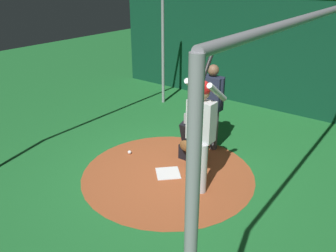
% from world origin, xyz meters
% --- Properties ---
extents(ground_plane, '(25.46, 25.46, 0.00)m').
position_xyz_m(ground_plane, '(0.00, 0.00, 0.00)').
color(ground_plane, '#1E6B2D').
extents(dirt_circle, '(3.10, 3.10, 0.01)m').
position_xyz_m(dirt_circle, '(0.00, 0.00, 0.00)').
color(dirt_circle, '#9E4C28').
rests_on(dirt_circle, ground).
extents(home_plate, '(0.59, 0.59, 0.01)m').
position_xyz_m(home_plate, '(0.00, 0.00, 0.01)').
color(home_plate, white).
rests_on(home_plate, dirt_circle).
extents(batter, '(0.68, 0.49, 2.19)m').
position_xyz_m(batter, '(-0.02, 0.64, 1.15)').
color(batter, '#B3B3B7').
rests_on(batter, ground).
extents(catcher, '(0.58, 0.40, 0.98)m').
position_xyz_m(catcher, '(-0.73, 0.02, 0.39)').
color(catcher, black).
rests_on(catcher, ground).
extents(umpire, '(0.22, 0.49, 1.76)m').
position_xyz_m(umpire, '(-1.36, 0.06, 0.99)').
color(umpire, '#4C4C51').
rests_on(umpire, ground).
extents(back_wall, '(0.22, 9.46, 3.06)m').
position_xyz_m(back_wall, '(-4.34, 0.00, 1.54)').
color(back_wall, '#0C3D26').
rests_on(back_wall, ground).
extents(cage_frame, '(6.00, 4.89, 3.05)m').
position_xyz_m(cage_frame, '(0.00, 0.00, 2.15)').
color(cage_frame, gray).
rests_on(cage_frame, ground).
extents(baseball_0, '(0.07, 0.07, 0.07)m').
position_xyz_m(baseball_0, '(-0.13, -1.07, 0.04)').
color(baseball_0, white).
rests_on(baseball_0, dirt_circle).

